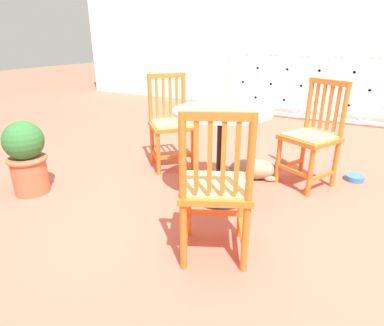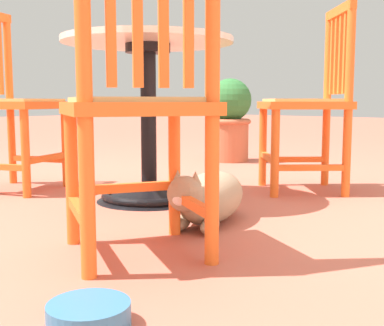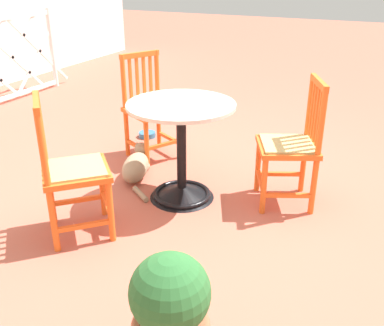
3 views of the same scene
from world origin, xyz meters
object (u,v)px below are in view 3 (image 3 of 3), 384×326
orange_chair_near_fence (71,172)px  tabby_cat (137,165)px  pet_water_bowl (147,134)px  orange_chair_tucked_in (291,147)px  orange_chair_by_planter (150,110)px  cafe_table (181,163)px  terracotta_planter (171,319)px

orange_chair_near_fence → tabby_cat: 0.94m
orange_chair_near_fence → tabby_cat: size_ratio=1.42×
tabby_cat → pet_water_bowl: size_ratio=3.77×
orange_chair_tucked_in → tabby_cat: (-0.12, 1.22, -0.34)m
orange_chair_by_planter → tabby_cat: orange_chair_by_planter is taller
cafe_table → orange_chair_by_planter: bearing=45.7°
orange_chair_tucked_in → terracotta_planter: bearing=178.7°
cafe_table → pet_water_bowl: cafe_table is taller
terracotta_planter → orange_chair_by_planter: bearing=32.4°
tabby_cat → terracotta_planter: bearing=-143.7°
orange_chair_near_fence → terracotta_planter: 1.31m
orange_chair_tucked_in → tabby_cat: bearing=95.4°
orange_chair_by_planter → pet_water_bowl: size_ratio=5.36×
terracotta_planter → pet_water_bowl: bearing=33.0°
pet_water_bowl → terracotta_planter: bearing=-147.0°
cafe_table → tabby_cat: (0.16, 0.50, -0.19)m
orange_chair_by_planter → orange_chair_tucked_in: (-0.31, -1.33, 0.00)m
terracotta_planter → pet_water_bowl: (2.42, 1.57, -0.30)m
orange_chair_near_fence → orange_chair_tucked_in: (0.99, -1.12, 0.00)m
orange_chair_near_fence → pet_water_bowl: (1.69, 0.49, -0.41)m
orange_chair_near_fence → orange_chair_tucked_in: bearing=-48.6°
orange_chair_by_planter → orange_chair_tucked_in: same height
cafe_table → orange_chair_near_fence: (-0.71, 0.40, 0.15)m
tabby_cat → orange_chair_by_planter: bearing=14.1°
cafe_table → pet_water_bowl: (0.97, 0.89, -0.26)m
cafe_table → terracotta_planter: size_ratio=1.23×
orange_chair_near_fence → terracotta_planter: size_ratio=1.47×
orange_chair_near_fence → tabby_cat: (0.88, 0.10, -0.34)m
terracotta_planter → pet_water_bowl: size_ratio=3.65×
orange_chair_tucked_in → terracotta_planter: (-1.72, 0.04, -0.11)m
tabby_cat → pet_water_bowl: tabby_cat is taller
cafe_table → tabby_cat: size_ratio=1.19×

